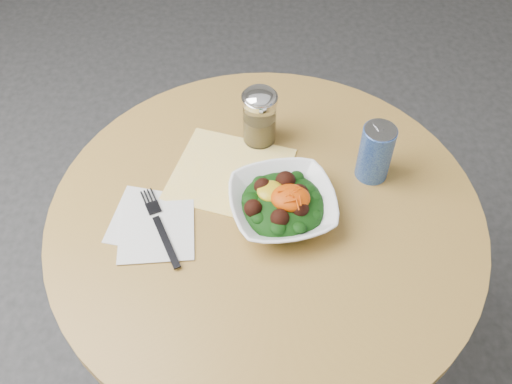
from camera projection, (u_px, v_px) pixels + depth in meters
The scene contains 8 objects.
ground at pixel (263, 360), 1.75m from camera, with size 6.00×6.00×0.00m, color #2B2C2E.
table at pixel (265, 264), 1.33m from camera, with size 0.90×0.90×0.75m.
cloth_napkin at pixel (230, 174), 1.24m from camera, with size 0.24×0.22×0.00m, color yellow.
paper_napkins at pixel (153, 225), 1.15m from camera, with size 0.19×0.20×0.00m.
salad_bowl at pixel (283, 204), 1.15m from camera, with size 0.26×0.26×0.08m.
fork at pixel (159, 225), 1.15m from camera, with size 0.11×0.20×0.00m.
spice_shaker at pixel (259, 117), 1.25m from camera, with size 0.08×0.08×0.14m.
beverage_can at pixel (376, 152), 1.19m from camera, with size 0.07×0.07×0.14m.
Camera 1 is at (-0.00, -0.71, 1.69)m, focal length 40.00 mm.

